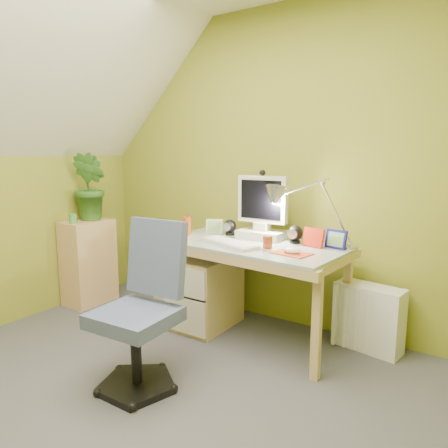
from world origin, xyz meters
The scene contains 20 objects.
floor centered at (0.00, 0.00, -0.01)m, with size 3.20×3.20×0.01m, color #48484C.
wall_back centered at (0.00, 1.60, 1.20)m, with size 3.20×0.01×2.40m, color olive.
desk centered at (0.10, 1.18, 0.35)m, with size 1.31×0.65×0.70m, color tan, non-canonical shape.
monitor centered at (0.10, 1.36, 0.94)m, with size 0.36×0.21×0.49m, color beige, non-canonical shape.
speaker_left centered at (-0.17, 1.34, 0.76)m, with size 0.10×0.10×0.12m, color black, non-canonical shape.
speaker_right centered at (0.37, 1.34, 0.76)m, with size 0.11×0.11×0.13m, color black, non-canonical shape.
keyboard centered at (0.02, 1.04, 0.71)m, with size 0.47×0.15×0.02m, color silver.
mousepad centered at (0.48, 1.04, 0.70)m, with size 0.23×0.16×0.01m, color #B7421C.
mouse centered at (0.48, 1.04, 0.72)m, with size 0.11×0.07×0.04m, color silver.
amber_tumbler centered at (0.28, 1.10, 0.74)m, with size 0.06×0.06×0.08m, color maroon.
candle_cluster centered at (-0.50, 1.19, 0.76)m, with size 0.17×0.15×0.13m, color #D14512, non-canonical shape.
photo_frame_red centered at (0.52, 1.30, 0.76)m, with size 0.15×0.02×0.13m, color #B42413.
photo_frame_blue centered at (0.66, 1.34, 0.76)m, with size 0.15×0.02×0.12m, color navy.
photo_frame_green centered at (-0.30, 1.32, 0.76)m, with size 0.13×0.02×0.11m, color #B1BB80.
desk_lamp centered at (0.55, 1.36, 1.03)m, with size 0.61×0.26×0.66m, color #B3B3B7, non-canonical shape.
side_ledge centered at (-1.45, 1.02, 0.37)m, with size 0.27×0.42×0.74m, color tan.
potted_plant centered at (-1.43, 1.07, 1.04)m, with size 0.32×0.26×0.59m, color #326622.
green_cup centered at (-1.43, 0.87, 0.78)m, with size 0.06×0.06×0.08m, color #48953E.
task_chair centered at (-0.10, 0.25, 0.43)m, with size 0.48×0.48×0.86m, color #444F6F, non-canonical shape.
radiator centered at (0.87, 1.46, 0.22)m, with size 0.45×0.18×0.45m, color silver.
Camera 1 is at (1.50, -1.28, 1.32)m, focal length 33.00 mm.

